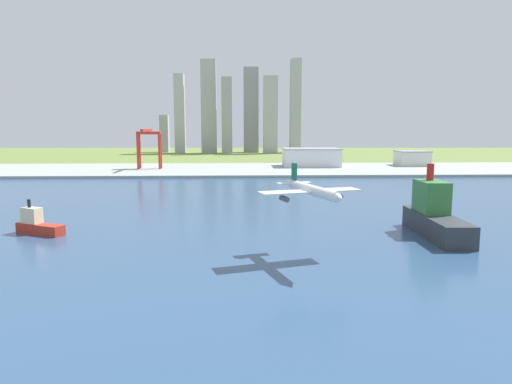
{
  "coord_description": "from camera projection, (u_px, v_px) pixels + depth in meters",
  "views": [
    {
      "loc": [
        -7.02,
        6.02,
        46.28
      ],
      "look_at": [
        -1.88,
        151.47,
        25.6
      ],
      "focal_mm": 32.64,
      "sensor_mm": 36.0,
      "label": 1
    }
  ],
  "objects": [
    {
      "name": "water_bay",
      "position": [
        254.0,
        217.0,
        238.25
      ],
      "size": [
        840.0,
        360.0,
        0.15
      ],
      "primitive_type": "cube",
      "color": "#2D4C70",
      "rests_on": "ground"
    },
    {
      "name": "industrial_pier",
      "position": [
        246.0,
        170.0,
        485.45
      ],
      "size": [
        840.0,
        140.0,
        2.5
      ],
      "primitive_type": "cube",
      "color": "#95A19B",
      "rests_on": "ground"
    },
    {
      "name": "warehouse_main",
      "position": [
        311.0,
        157.0,
        509.69
      ],
      "size": [
        61.05,
        42.1,
        19.73
      ],
      "color": "silver",
      "rests_on": "industrial_pier"
    },
    {
      "name": "ground_plane",
      "position": [
        251.0,
        199.0,
        297.63
      ],
      "size": [
        2400.0,
        2400.0,
        0.0
      ],
      "primitive_type": "plane",
      "color": "olive"
    },
    {
      "name": "distant_skyline",
      "position": [
        238.0,
        112.0,
        799.74
      ],
      "size": [
        247.0,
        66.74,
        159.88
      ],
      "color": "#A6A6B1",
      "rests_on": "ground"
    },
    {
      "name": "tugboat_small",
      "position": [
        38.0,
        224.0,
        200.47
      ],
      "size": [
        23.53,
        15.56,
        14.74
      ],
      "color": "#B22D1E",
      "rests_on": "water_bay"
    },
    {
      "name": "warehouse_annex",
      "position": [
        412.0,
        158.0,
        519.59
      ],
      "size": [
        32.73,
        33.5,
        16.55
      ],
      "color": "silver",
      "rests_on": "industrial_pier"
    },
    {
      "name": "container_barge",
      "position": [
        435.0,
        216.0,
        197.21
      ],
      "size": [
        13.65,
        48.85,
        30.03
      ],
      "color": "#2D3338",
      "rests_on": "water_bay"
    },
    {
      "name": "airplane_landing",
      "position": [
        312.0,
        191.0,
        157.25
      ],
      "size": [
        36.34,
        38.48,
        11.57
      ],
      "color": "silver"
    },
    {
      "name": "port_crane_red",
      "position": [
        149.0,
        140.0,
        475.79
      ],
      "size": [
        24.26,
        47.44,
        40.93
      ],
      "color": "#B72D23",
      "rests_on": "industrial_pier"
    }
  ]
}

